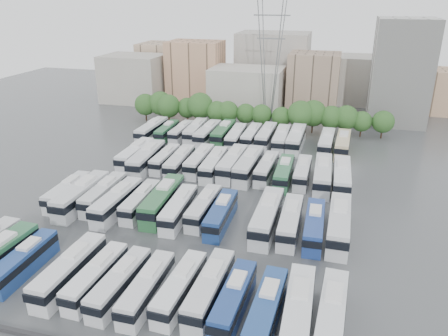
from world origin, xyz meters
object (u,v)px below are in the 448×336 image
(bus_r0_s8, at_px, (180,287))
(bus_r2_s11, at_px, (303,172))
(bus_r1_s5, at_px, (163,200))
(bus_r3_s0, at_px, (152,130))
(bus_r2_s1, at_px, (135,154))
(electricity_pylon, at_px, (271,49))
(bus_r0_s11, at_px, (266,310))
(bus_r2_s9, at_px, (266,168))
(bus_r0_s6, at_px, (120,283))
(bus_r3_s3, at_px, (195,131))
(bus_r3_s8, at_px, (266,136))
(bus_r3_s6, at_px, (236,137))
(bus_r0_s10, at_px, (234,299))
(bus_r1_s8, at_px, (221,214))
(bus_r3_s13, at_px, (343,144))
(bus_r3_s10, at_px, (296,139))
(bus_r2_s13, at_px, (342,177))
(bus_r1_s1, at_px, (82,195))
(bus_r2_s10, at_px, (284,172))
(bus_r0_s5, at_px, (96,276))
(bus_r1_s13, at_px, (339,224))
(bus_r0_s2, at_px, (24,261))
(bus_r2_s2, at_px, (147,159))
(bus_r3_s7, at_px, (252,136))
(bus_r2_s5, at_px, (199,161))
(bus_r2_s12, at_px, (323,175))
(bus_r0_s12, at_px, (298,312))
(bus_r3_s2, at_px, (181,132))
(bus_r2_s3, at_px, (165,159))
(bus_r2_s6, at_px, (214,164))
(bus_r3_s5, at_px, (223,133))
(bus_r1_s4, at_px, (141,201))
(bus_r1_s7, at_px, (204,207))
(bus_r3_s12, at_px, (326,142))
(bus_r1_s0, at_px, (68,191))
(bus_r2_s7, at_px, (232,163))
(bus_r0_s13, at_px, (331,315))
(bus_r3_s1, at_px, (167,131))
(bus_r3_s4, at_px, (208,133))
(bus_r0_s4, at_px, (70,270))
(bus_r1_s2, at_px, (104,194))
(apartment_tower, at_px, (401,72))
(bus_r0_s7, at_px, (147,288))
(bus_r1_s10, at_px, (267,216))

(bus_r0_s8, distance_m, bus_r2_s11, 37.96)
(bus_r1_s5, xyz_separation_m, bus_r3_s0, (-16.70, 33.39, -0.07))
(bus_r2_s1, bearing_deg, electricity_pylon, 60.88)
(bus_r0_s11, xyz_separation_m, bus_r2_s9, (-6.74, 37.92, -0.00))
(bus_r0_s6, bearing_deg, bus_r3_s3, 102.73)
(bus_r3_s8, bearing_deg, bus_r3_s6, -161.05)
(bus_r0_s10, bearing_deg, bus_r1_s8, 111.79)
(bus_r3_s0, bearing_deg, bus_r3_s13, 2.88)
(bus_r3_s10, bearing_deg, bus_r2_s13, -60.84)
(bus_r1_s1, bearing_deg, bus_r2_s10, 31.60)
(bus_r3_s6, bearing_deg, bus_r3_s0, 179.76)
(bus_r0_s5, bearing_deg, bus_r3_s8, 81.94)
(bus_r1_s13, bearing_deg, bus_r0_s2, -152.29)
(bus_r2_s2, bearing_deg, bus_r3_s7, 47.78)
(bus_r0_s2, bearing_deg, electricity_pylon, 76.15)
(bus_r0_s6, bearing_deg, bus_r2_s5, 97.34)
(bus_r2_s12, relative_size, bus_r3_s7, 1.15)
(bus_r0_s12, distance_m, bus_r1_s1, 40.46)
(bus_r2_s10, xyz_separation_m, bus_r3_s2, (-26.51, 18.54, -0.13))
(bus_r3_s3, relative_size, bus_r3_s7, 1.06)
(bus_r3_s8, bearing_deg, bus_r2_s5, -117.25)
(bus_r2_s3, xyz_separation_m, bus_r3_s3, (0.08, 18.10, 0.22))
(bus_r2_s6, distance_m, bus_r3_s5, 19.19)
(bus_r1_s4, bearing_deg, bus_r2_s10, 39.57)
(bus_r1_s7, distance_m, bus_r3_s12, 38.80)
(bus_r0_s6, xyz_separation_m, bus_r1_s8, (6.60, 18.50, 0.08))
(bus_r3_s10, bearing_deg, bus_r3_s13, -0.61)
(bus_r0_s8, bearing_deg, bus_r1_s0, 147.65)
(bus_r2_s3, bearing_deg, bus_r2_s7, 1.39)
(bus_r0_s13, distance_m, bus_r1_s13, 18.88)
(bus_r1_s0, relative_size, bus_r3_s8, 0.88)
(bus_r2_s10, xyz_separation_m, bus_r3_s13, (9.84, 18.42, 0.15))
(bus_r1_s8, distance_m, bus_r3_s7, 37.44)
(bus_r3_s1, height_order, bus_r3_s8, bus_r3_s8)
(bus_r3_s4, bearing_deg, bus_r1_s13, -47.84)
(bus_r0_s12, height_order, bus_r2_s9, bus_r0_s12)
(bus_r2_s13, bearing_deg, bus_r3_s1, 154.53)
(bus_r2_s5, bearing_deg, bus_r0_s10, -66.72)
(bus_r2_s5, bearing_deg, bus_r0_s11, -62.72)
(bus_r2_s11, bearing_deg, bus_r0_s11, -89.94)
(bus_r2_s12, bearing_deg, bus_r3_s10, 108.49)
(bus_r0_s4, height_order, bus_r2_s6, bus_r0_s4)
(bus_r1_s2, relative_size, bus_r2_s1, 0.93)
(bus_r3_s1, bearing_deg, apartment_tower, 27.00)
(bus_r0_s7, xyz_separation_m, bus_r0_s13, (19.80, 0.71, 0.16))
(bus_r0_s6, xyz_separation_m, bus_r3_s5, (-3.25, 55.70, 0.27))
(bus_r0_s4, bearing_deg, bus_r2_s5, 85.58)
(bus_r1_s10, xyz_separation_m, bus_r3_s3, (-23.29, 36.66, -0.17))
(bus_r1_s10, xyz_separation_m, bus_r3_s5, (-16.54, 36.65, -0.09))
(bus_r0_s13, height_order, bus_r3_s13, bus_r3_s13)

